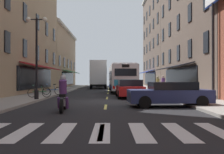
{
  "coord_description": "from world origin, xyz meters",
  "views": [
    {
      "loc": [
        0.26,
        -17.45,
        1.49
      ],
      "look_at": [
        0.43,
        11.5,
        1.69
      ],
      "focal_mm": 42.24,
      "sensor_mm": 36.0,
      "label": 1
    }
  ],
  "objects_px": {
    "billboard_sign": "(213,9)",
    "sedan_mid": "(102,83)",
    "motorcycle_rider": "(63,96)",
    "bicycle_mid": "(39,92)",
    "bicycle_near": "(52,91)",
    "box_truck": "(98,75)",
    "sedan_near": "(130,89)",
    "transit_bus": "(121,78)",
    "sedan_far": "(170,94)",
    "pedestrian_far": "(163,84)",
    "pedestrian_rear": "(158,84)",
    "street_lamp_twin": "(37,54)"
  },
  "relations": [
    {
      "from": "sedan_mid",
      "to": "pedestrian_rear",
      "type": "bearing_deg",
      "value": -72.89
    },
    {
      "from": "motorcycle_rider",
      "to": "pedestrian_far",
      "type": "relative_size",
      "value": 1.24
    },
    {
      "from": "billboard_sign",
      "to": "transit_bus",
      "type": "relative_size",
      "value": 0.66
    },
    {
      "from": "bicycle_near",
      "to": "bicycle_mid",
      "type": "height_order",
      "value": "same"
    },
    {
      "from": "pedestrian_rear",
      "to": "bicycle_near",
      "type": "bearing_deg",
      "value": -57.64
    },
    {
      "from": "box_truck",
      "to": "sedan_far",
      "type": "height_order",
      "value": "box_truck"
    },
    {
      "from": "motorcycle_rider",
      "to": "pedestrian_far",
      "type": "xyz_separation_m",
      "value": [
        7.4,
        14.05,
        0.29
      ]
    },
    {
      "from": "billboard_sign",
      "to": "bicycle_mid",
      "type": "distance_m",
      "value": 13.35
    },
    {
      "from": "sedan_near",
      "to": "sedan_far",
      "type": "relative_size",
      "value": 1.01
    },
    {
      "from": "box_truck",
      "to": "sedan_near",
      "type": "height_order",
      "value": "box_truck"
    },
    {
      "from": "bicycle_near",
      "to": "pedestrian_rear",
      "type": "xyz_separation_m",
      "value": [
        10.0,
        6.22,
        0.47
      ]
    },
    {
      "from": "bicycle_near",
      "to": "pedestrian_far",
      "type": "height_order",
      "value": "pedestrian_far"
    },
    {
      "from": "box_truck",
      "to": "bicycle_mid",
      "type": "distance_m",
      "value": 21.92
    },
    {
      "from": "sedan_near",
      "to": "motorcycle_rider",
      "type": "height_order",
      "value": "motorcycle_rider"
    },
    {
      "from": "sedan_near",
      "to": "bicycle_mid",
      "type": "bearing_deg",
      "value": -167.71
    },
    {
      "from": "bicycle_near",
      "to": "bicycle_mid",
      "type": "distance_m",
      "value": 3.01
    },
    {
      "from": "sedan_mid",
      "to": "sedan_far",
      "type": "height_order",
      "value": "sedan_mid"
    },
    {
      "from": "billboard_sign",
      "to": "sedan_mid",
      "type": "xyz_separation_m",
      "value": [
        -8.5,
        33.19,
        -5.44
      ]
    },
    {
      "from": "sedan_near",
      "to": "pedestrian_far",
      "type": "xyz_separation_m",
      "value": [
        3.74,
        5.45,
        0.28
      ]
    },
    {
      "from": "sedan_mid",
      "to": "street_lamp_twin",
      "type": "height_order",
      "value": "street_lamp_twin"
    },
    {
      "from": "transit_bus",
      "to": "box_truck",
      "type": "xyz_separation_m",
      "value": [
        -3.13,
        10.29,
        0.51
      ]
    },
    {
      "from": "billboard_sign",
      "to": "motorcycle_rider",
      "type": "distance_m",
      "value": 11.74
    },
    {
      "from": "billboard_sign",
      "to": "sedan_mid",
      "type": "relative_size",
      "value": 1.84
    },
    {
      "from": "bicycle_near",
      "to": "pedestrian_far",
      "type": "relative_size",
      "value": 1.02
    },
    {
      "from": "box_truck",
      "to": "street_lamp_twin",
      "type": "height_order",
      "value": "street_lamp_twin"
    },
    {
      "from": "sedan_mid",
      "to": "bicycle_near",
      "type": "distance_m",
      "value": 28.54
    },
    {
      "from": "billboard_sign",
      "to": "street_lamp_twin",
      "type": "bearing_deg",
      "value": 179.2
    },
    {
      "from": "motorcycle_rider",
      "to": "bicycle_mid",
      "type": "xyz_separation_m",
      "value": [
        -3.01,
        7.15,
        -0.21
      ]
    },
    {
      "from": "sedan_near",
      "to": "pedestrian_rear",
      "type": "relative_size",
      "value": 2.75
    },
    {
      "from": "motorcycle_rider",
      "to": "bicycle_near",
      "type": "relative_size",
      "value": 1.21
    },
    {
      "from": "bicycle_near",
      "to": "pedestrian_rear",
      "type": "height_order",
      "value": "pedestrian_rear"
    },
    {
      "from": "transit_bus",
      "to": "pedestrian_far",
      "type": "relative_size",
      "value": 7.24
    },
    {
      "from": "box_truck",
      "to": "bicycle_mid",
      "type": "xyz_separation_m",
      "value": [
        -3.28,
        -21.61,
        -1.61
      ]
    },
    {
      "from": "sedan_mid",
      "to": "bicycle_mid",
      "type": "relative_size",
      "value": 2.51
    },
    {
      "from": "box_truck",
      "to": "sedan_near",
      "type": "xyz_separation_m",
      "value": [
        3.39,
        -20.16,
        -1.39
      ]
    },
    {
      "from": "billboard_sign",
      "to": "transit_bus",
      "type": "bearing_deg",
      "value": 112.87
    },
    {
      "from": "sedan_near",
      "to": "sedan_far",
      "type": "height_order",
      "value": "sedan_near"
    },
    {
      "from": "pedestrian_far",
      "to": "pedestrian_rear",
      "type": "distance_m",
      "value": 2.32
    },
    {
      "from": "sedan_mid",
      "to": "street_lamp_twin",
      "type": "xyz_separation_m",
      "value": [
        -3.21,
        -33.02,
        2.47
      ]
    },
    {
      "from": "street_lamp_twin",
      "to": "sedan_far",
      "type": "bearing_deg",
      "value": -22.99
    },
    {
      "from": "sedan_far",
      "to": "pedestrian_rear",
      "type": "bearing_deg",
      "value": 82.3
    },
    {
      "from": "transit_bus",
      "to": "billboard_sign",
      "type": "bearing_deg",
      "value": -67.13
    },
    {
      "from": "street_lamp_twin",
      "to": "bicycle_mid",
      "type": "bearing_deg",
      "value": 98.62
    },
    {
      "from": "sedan_near",
      "to": "pedestrian_rear",
      "type": "distance_m",
      "value": 8.57
    },
    {
      "from": "motorcycle_rider",
      "to": "bicycle_mid",
      "type": "height_order",
      "value": "motorcycle_rider"
    },
    {
      "from": "box_truck",
      "to": "motorcycle_rider",
      "type": "bearing_deg",
      "value": -90.54
    },
    {
      "from": "sedan_near",
      "to": "sedan_mid",
      "type": "height_order",
      "value": "sedan_near"
    },
    {
      "from": "sedan_far",
      "to": "bicycle_mid",
      "type": "bearing_deg",
      "value": 148.59
    },
    {
      "from": "sedan_far",
      "to": "street_lamp_twin",
      "type": "xyz_separation_m",
      "value": [
        -8.09,
        3.43,
        2.48
      ]
    },
    {
      "from": "box_truck",
      "to": "pedestrian_rear",
      "type": "relative_size",
      "value": 5.13
    }
  ]
}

